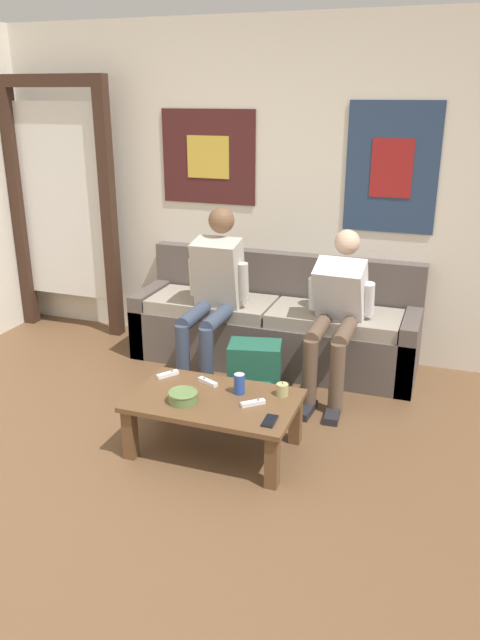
# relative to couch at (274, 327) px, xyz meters

# --- Properties ---
(ground_plane) EXTENTS (18.00, 18.00, 0.00)m
(ground_plane) POSITION_rel_couch_xyz_m (-0.12, -2.09, -0.29)
(ground_plane) COLOR brown
(wall_back) EXTENTS (10.00, 0.07, 2.55)m
(wall_back) POSITION_rel_couch_xyz_m (-0.11, 0.33, 0.99)
(wall_back) COLOR silver
(wall_back) RESTS_ON ground_plane
(door_frame) EXTENTS (1.00, 0.10, 2.15)m
(door_frame) POSITION_rel_couch_xyz_m (-1.93, 0.11, 0.91)
(door_frame) COLOR #382319
(door_frame) RESTS_ON ground_plane
(couch) EXTENTS (2.19, 0.66, 0.82)m
(couch) POSITION_rel_couch_xyz_m (0.00, 0.00, 0.00)
(couch) COLOR #564C47
(couch) RESTS_ON ground_plane
(coffee_table) EXTENTS (0.97, 0.60, 0.34)m
(coffee_table) POSITION_rel_couch_xyz_m (0.05, -1.38, -0.01)
(coffee_table) COLOR brown
(coffee_table) RESTS_ON ground_plane
(person_seated_adult) EXTENTS (0.47, 0.83, 1.23)m
(person_seated_adult) POSITION_rel_couch_xyz_m (-0.37, -0.36, 0.37)
(person_seated_adult) COLOR #384256
(person_seated_adult) RESTS_ON ground_plane
(person_seated_teen) EXTENTS (0.47, 0.91, 1.11)m
(person_seated_teen) POSITION_rel_couch_xyz_m (0.54, -0.33, 0.32)
(person_seated_teen) COLOR brown
(person_seated_teen) RESTS_ON ground_plane
(backpack) EXTENTS (0.39, 0.33, 0.43)m
(backpack) POSITION_rel_couch_xyz_m (0.08, -0.73, -0.08)
(backpack) COLOR #1E5642
(backpack) RESTS_ON ground_plane
(ceramic_bowl) EXTENTS (0.17, 0.17, 0.07)m
(ceramic_bowl) POSITION_rel_couch_xyz_m (-0.10, -1.48, 0.09)
(ceramic_bowl) COLOR #607F47
(ceramic_bowl) RESTS_ON coffee_table
(pillar_candle) EXTENTS (0.07, 0.07, 0.08)m
(pillar_candle) POSITION_rel_couch_xyz_m (0.41, -1.21, 0.09)
(pillar_candle) COLOR tan
(pillar_candle) RESTS_ON coffee_table
(drink_can_blue) EXTENTS (0.07, 0.07, 0.12)m
(drink_can_blue) POSITION_rel_couch_xyz_m (0.16, -1.27, 0.11)
(drink_can_blue) COLOR #28479E
(drink_can_blue) RESTS_ON coffee_table
(game_controller_near_left) EXTENTS (0.13, 0.12, 0.03)m
(game_controller_near_left) POSITION_rel_couch_xyz_m (0.29, -1.38, 0.06)
(game_controller_near_left) COLOR white
(game_controller_near_left) RESTS_ON coffee_table
(game_controller_near_right) EXTENTS (0.11, 0.14, 0.03)m
(game_controller_near_right) POSITION_rel_couch_xyz_m (-0.34, -1.20, 0.06)
(game_controller_near_right) COLOR white
(game_controller_near_right) RESTS_ON coffee_table
(game_controller_far_center) EXTENTS (0.15, 0.09, 0.03)m
(game_controller_far_center) POSITION_rel_couch_xyz_m (-0.06, -1.21, 0.06)
(game_controller_far_center) COLOR white
(game_controller_far_center) RESTS_ON coffee_table
(cell_phone) EXTENTS (0.07, 0.14, 0.01)m
(cell_phone) POSITION_rel_couch_xyz_m (0.43, -1.53, 0.06)
(cell_phone) COLOR black
(cell_phone) RESTS_ON coffee_table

